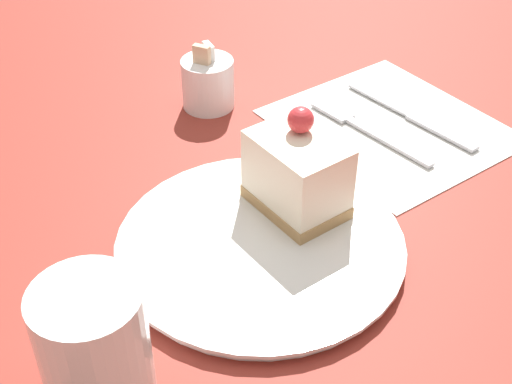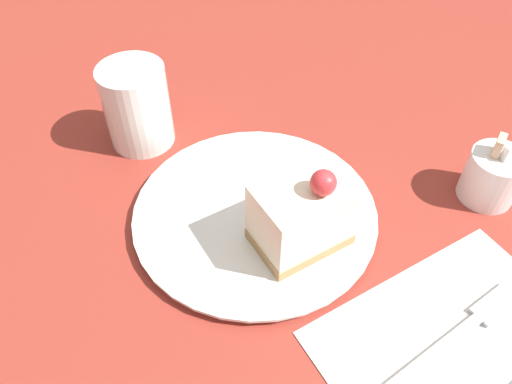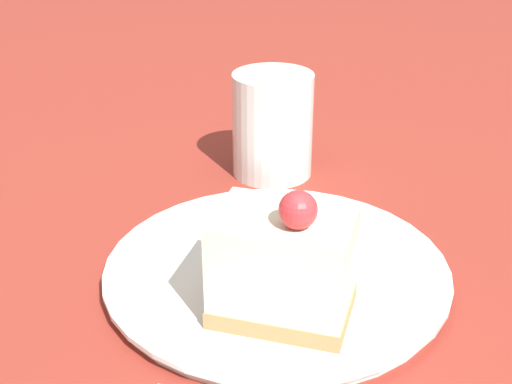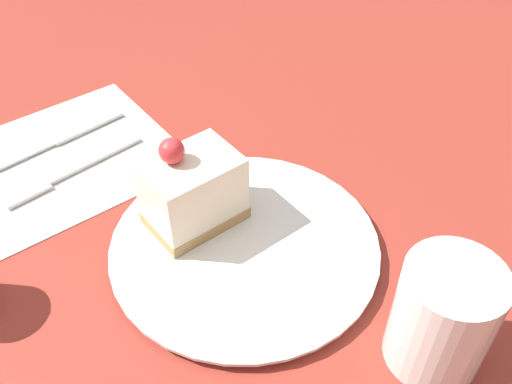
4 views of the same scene
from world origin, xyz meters
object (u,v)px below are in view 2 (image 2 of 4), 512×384
Objects in this scene: drinking_glass at (137,106)px; cake_slice at (302,215)px; plate at (257,212)px; fork at (465,329)px; sugar_bowl at (493,176)px.

cake_slice is at bearing 5.13° from drinking_glass.
plate is 0.24m from fork.
drinking_glass is at bearing -163.23° from cake_slice.
plate is 2.56× the size of cake_slice.
sugar_bowl reaches higher than fork.
fork is 1.67× the size of drinking_glass.
plate is 0.08m from cake_slice.
cake_slice is 1.00× the size of drinking_glass.
sugar_bowl reaches higher than plate.
sugar_bowl is 0.42m from drinking_glass.
cake_slice is 0.60× the size of fork.
drinking_glass is (-0.20, -0.02, 0.04)m from plate.
cake_slice reaches higher than fork.
plate is at bearing -163.76° from cake_slice.
drinking_glass is at bearing -163.59° from fork.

